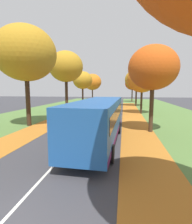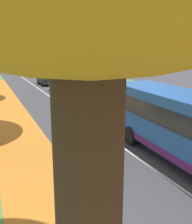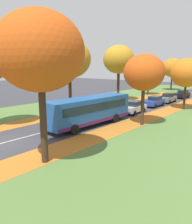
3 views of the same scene
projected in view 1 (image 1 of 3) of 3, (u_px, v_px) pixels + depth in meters
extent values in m
cube|color=#517538|center=(34.00, 115.00, 24.85)|extent=(12.00, 90.00, 0.01)
cube|color=#B26B23|center=(47.00, 125.00, 18.26)|extent=(2.80, 60.00, 0.00)
cube|color=#517538|center=(170.00, 119.00, 21.99)|extent=(12.00, 90.00, 0.01)
cube|color=#B26B23|center=(136.00, 128.00, 16.83)|extent=(2.80, 60.00, 0.00)
cube|color=silver|center=(98.00, 117.00, 23.42)|extent=(0.12, 80.00, 0.01)
cylinder|color=#382619|center=(28.00, 102.00, 17.63)|extent=(0.44, 0.44, 4.94)
ellipsoid|color=#B27F1E|center=(26.00, 54.00, 17.01)|extent=(5.96, 5.96, 5.36)
cylinder|color=#382619|center=(67.00, 96.00, 28.86)|extent=(0.48, 0.48, 5.28)
ellipsoid|color=#B27F1E|center=(66.00, 67.00, 28.25)|extent=(5.51, 5.51, 4.96)
cylinder|color=#382619|center=(83.00, 96.00, 40.07)|extent=(0.37, 0.37, 4.08)
ellipsoid|color=#B27F1E|center=(83.00, 80.00, 39.59)|extent=(4.42, 4.42, 3.98)
cylinder|color=#382619|center=(92.00, 95.00, 52.82)|extent=(0.35, 0.35, 3.86)
ellipsoid|color=orange|center=(92.00, 82.00, 52.31)|extent=(5.35, 5.35, 4.81)
cylinder|color=#422D1E|center=(151.00, 109.00, 15.13)|extent=(0.36, 0.36, 3.95)
ellipsoid|color=#C64C14|center=(153.00, 68.00, 14.67)|extent=(4.17, 4.17, 3.75)
cylinder|color=#382619|center=(141.00, 102.00, 26.65)|extent=(0.32, 0.32, 3.55)
ellipsoid|color=orange|center=(142.00, 79.00, 26.20)|extent=(4.52, 4.52, 4.06)
cylinder|color=#382619|center=(136.00, 97.00, 38.66)|extent=(0.35, 0.35, 3.86)
ellipsoid|color=#B27F1E|center=(137.00, 80.00, 38.16)|extent=(5.07, 5.07, 4.56)
cylinder|color=#422D1E|center=(132.00, 95.00, 51.38)|extent=(0.34, 0.34, 3.81)
ellipsoid|color=#C64C14|center=(132.00, 83.00, 50.93)|extent=(4.24, 4.24, 3.82)
cube|color=#1E5199|center=(99.00, 118.00, 12.06)|extent=(2.87, 10.48, 2.50)
cube|color=#19232D|center=(77.00, 131.00, 7.01)|extent=(2.30, 0.18, 1.30)
cube|color=#19232D|center=(99.00, 113.00, 12.00)|extent=(2.86, 9.24, 0.80)
cube|color=#4C1951|center=(99.00, 133.00, 12.20)|extent=(2.88, 10.27, 0.32)
cylinder|color=black|center=(111.00, 154.00, 8.86)|extent=(0.33, 0.97, 0.96)
cylinder|color=black|center=(67.00, 150.00, 9.31)|extent=(0.33, 0.97, 0.96)
cylinder|color=black|center=(119.00, 128.00, 14.78)|extent=(0.33, 0.97, 0.96)
cylinder|color=black|center=(91.00, 127.00, 15.23)|extent=(0.33, 0.97, 0.96)
cube|color=#B7BABF|center=(111.00, 115.00, 20.41)|extent=(1.90, 4.28, 0.70)
cube|color=#19232D|center=(111.00, 110.00, 20.48)|extent=(1.54, 2.08, 0.60)
cylinder|color=black|center=(118.00, 120.00, 19.09)|extent=(0.25, 0.65, 0.64)
cylinder|color=black|center=(104.00, 120.00, 19.26)|extent=(0.25, 0.65, 0.64)
cylinder|color=black|center=(118.00, 117.00, 21.66)|extent=(0.25, 0.65, 0.64)
cylinder|color=black|center=(105.00, 117.00, 21.83)|extent=(0.25, 0.65, 0.64)
cube|color=#233D9E|center=(113.00, 109.00, 26.72)|extent=(1.71, 4.20, 0.70)
cube|color=#19232D|center=(113.00, 105.00, 26.78)|extent=(1.45, 2.02, 0.60)
cylinder|color=black|center=(118.00, 113.00, 25.37)|extent=(0.22, 0.64, 0.64)
cylinder|color=black|center=(107.00, 112.00, 25.61)|extent=(0.22, 0.64, 0.64)
cylinder|color=black|center=(118.00, 111.00, 27.92)|extent=(0.22, 0.64, 0.64)
cylinder|color=black|center=(109.00, 110.00, 28.16)|extent=(0.22, 0.64, 0.64)
cube|color=slate|center=(115.00, 106.00, 31.70)|extent=(1.90, 4.28, 0.70)
cube|color=#19232D|center=(115.00, 102.00, 31.77)|extent=(1.54, 2.08, 0.60)
cylinder|color=black|center=(119.00, 109.00, 30.38)|extent=(0.25, 0.65, 0.64)
cylinder|color=black|center=(110.00, 109.00, 30.55)|extent=(0.25, 0.65, 0.64)
cylinder|color=black|center=(119.00, 107.00, 32.95)|extent=(0.25, 0.65, 0.64)
cylinder|color=black|center=(111.00, 107.00, 33.12)|extent=(0.25, 0.65, 0.64)
cube|color=black|center=(116.00, 103.00, 38.86)|extent=(1.76, 4.22, 0.70)
cube|color=#19232D|center=(116.00, 100.00, 38.93)|extent=(1.47, 2.04, 0.60)
cylinder|color=black|center=(119.00, 105.00, 37.52)|extent=(0.23, 0.64, 0.64)
cylinder|color=black|center=(112.00, 105.00, 37.74)|extent=(0.23, 0.64, 0.64)
cylinder|color=black|center=(120.00, 104.00, 40.08)|extent=(0.23, 0.64, 0.64)
cylinder|color=black|center=(113.00, 104.00, 40.30)|extent=(0.23, 0.64, 0.64)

